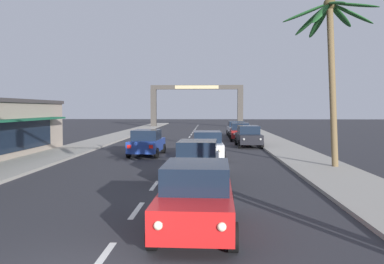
{
  "coord_description": "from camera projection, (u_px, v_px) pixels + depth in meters",
  "views": [
    {
      "loc": [
        2.18,
        -6.35,
        3.04
      ],
      "look_at": [
        1.54,
        8.0,
        2.2
      ],
      "focal_mm": 37.48,
      "sensor_mm": 36.0,
      "label": 1
    }
  ],
  "objects": [
    {
      "name": "sidewalk_right",
      "position": [
        296.0,
        154.0,
        26.2
      ],
      "size": [
        3.2,
        110.0,
        0.14
      ],
      "primitive_type": "cube",
      "color": "#9E998E",
      "rests_on": "ground"
    },
    {
      "name": "sidewalk_left",
      "position": [
        61.0,
        153.0,
        26.89
      ],
      "size": [
        3.2,
        110.0,
        0.14
      ],
      "primitive_type": "cube",
      "color": "#9E998E",
      "rests_on": "ground"
    },
    {
      "name": "lane_markings",
      "position": [
        183.0,
        155.0,
        26.46
      ],
      "size": [
        4.28,
        87.68,
        0.01
      ],
      "color": "silver",
      "rests_on": "ground"
    },
    {
      "name": "sedan_lead_at_stop_bar",
      "position": [
        196.0,
        197.0,
        9.95
      ],
      "size": [
        2.02,
        4.48,
        1.68
      ],
      "color": "red",
      "rests_on": "ground"
    },
    {
      "name": "sedan_third_in_queue",
      "position": [
        197.0,
        160.0,
        16.97
      ],
      "size": [
        2.07,
        4.5,
        1.68
      ],
      "color": "#4C515B",
      "rests_on": "ground"
    },
    {
      "name": "sedan_fifth_in_queue",
      "position": [
        207.0,
        145.0,
        23.98
      ],
      "size": [
        2.05,
        4.49,
        1.68
      ],
      "color": "silver",
      "rests_on": "ground"
    },
    {
      "name": "sedan_oncoming_far",
      "position": [
        147.0,
        142.0,
        25.92
      ],
      "size": [
        2.07,
        4.5,
        1.68
      ],
      "color": "navy",
      "rests_on": "ground"
    },
    {
      "name": "sedan_parked_nearest_kerb",
      "position": [
        249.0,
        136.0,
        32.02
      ],
      "size": [
        2.03,
        4.48,
        1.68
      ],
      "color": "black",
      "rests_on": "ground"
    },
    {
      "name": "sedan_parked_mid_kerb",
      "position": [
        236.0,
        129.0,
        43.63
      ],
      "size": [
        2.0,
        4.47,
        1.68
      ],
      "color": "silver",
      "rests_on": "ground"
    },
    {
      "name": "sedan_parked_far_kerb",
      "position": [
        240.0,
        132.0,
        38.23
      ],
      "size": [
        2.02,
        4.48,
        1.68
      ],
      "color": "maroon",
      "rests_on": "ground"
    },
    {
      "name": "palm_right_second",
      "position": [
        331.0,
        42.0,
        19.82
      ],
      "size": [
        4.52,
        4.39,
        8.49
      ],
      "color": "brown",
      "rests_on": "ground"
    },
    {
      "name": "town_gateway_arch",
      "position": [
        197.0,
        100.0,
        66.2
      ],
      "size": [
        15.27,
        0.9,
        6.94
      ],
      "color": "#423D38",
      "rests_on": "ground"
    }
  ]
}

